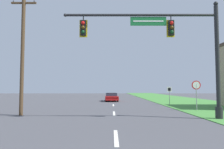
{
  "coord_description": "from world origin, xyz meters",
  "views": [
    {
      "loc": [
        -0.15,
        -2.49,
        1.88
      ],
      "look_at": [
        0.0,
        32.14,
        4.09
      ],
      "focal_mm": 35.0,
      "sensor_mm": 36.0,
      "label": 1
    }
  ],
  "objects_px": {
    "route_sign_post": "(168,91)",
    "car_ahead": "(110,97)",
    "utility_pole_near": "(21,50)",
    "signal_mast": "(177,47)",
    "stop_sign": "(195,89)"
  },
  "relations": [
    {
      "from": "utility_pole_near",
      "to": "route_sign_post",
      "type": "bearing_deg",
      "value": 37.06
    },
    {
      "from": "signal_mast",
      "to": "utility_pole_near",
      "type": "relative_size",
      "value": 1.1
    },
    {
      "from": "signal_mast",
      "to": "route_sign_post",
      "type": "bearing_deg",
      "value": 77.88
    },
    {
      "from": "signal_mast",
      "to": "stop_sign",
      "type": "distance_m",
      "value": 6.62
    },
    {
      "from": "route_sign_post",
      "to": "car_ahead",
      "type": "bearing_deg",
      "value": 133.19
    },
    {
      "from": "signal_mast",
      "to": "car_ahead",
      "type": "relative_size",
      "value": 2.08
    },
    {
      "from": "signal_mast",
      "to": "car_ahead",
      "type": "distance_m",
      "value": 19.68
    },
    {
      "from": "signal_mast",
      "to": "stop_sign",
      "type": "bearing_deg",
      "value": 59.21
    },
    {
      "from": "car_ahead",
      "to": "utility_pole_near",
      "type": "bearing_deg",
      "value": -110.33
    },
    {
      "from": "car_ahead",
      "to": "stop_sign",
      "type": "xyz_separation_m",
      "value": [
        7.3,
        -13.61,
        1.26
      ]
    },
    {
      "from": "signal_mast",
      "to": "utility_pole_near",
      "type": "xyz_separation_m",
      "value": [
        -10.45,
        1.91,
        0.14
      ]
    },
    {
      "from": "route_sign_post",
      "to": "utility_pole_near",
      "type": "distance_m",
      "value": 16.54
    },
    {
      "from": "signal_mast",
      "to": "route_sign_post",
      "type": "distance_m",
      "value": 12.32
    },
    {
      "from": "signal_mast",
      "to": "route_sign_post",
      "type": "xyz_separation_m",
      "value": [
        2.51,
        11.7,
        -2.95
      ]
    },
    {
      "from": "car_ahead",
      "to": "route_sign_post",
      "type": "relative_size",
      "value": 2.32
    }
  ]
}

